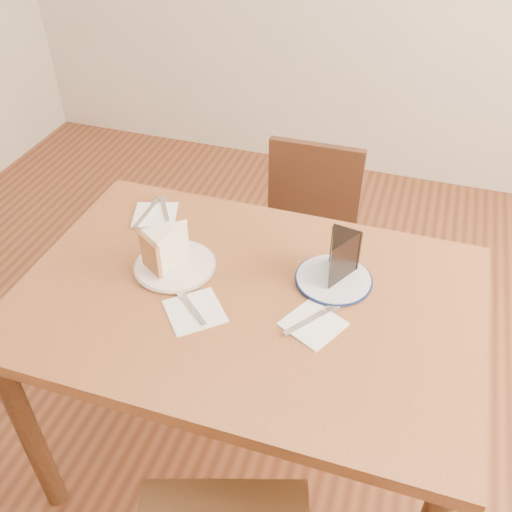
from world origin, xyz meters
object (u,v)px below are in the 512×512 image
Objects in this scene: plate_cream at (175,266)px; chair_far at (303,247)px; plate_navy at (333,279)px; chocolate_cake at (337,260)px; table at (248,322)px; carrot_cake at (171,246)px.

chair_far is at bearing 67.08° from plate_cream.
plate_navy is 0.06m from chocolate_cake.
plate_navy is (0.19, -0.48, 0.30)m from chair_far.
chocolate_cake is (0.43, 0.08, 0.06)m from plate_cream.
table is 5.58× the size of plate_cream.
chocolate_cake is at bearing 31.81° from table.
chocolate_cake is (0.21, 0.13, 0.17)m from table.
plate_cream is at bearing 20.42° from chocolate_cake.
table is 0.63m from chair_far.
chocolate_cake is at bearing 41.59° from carrot_cake.
plate_cream is 0.43m from plate_navy.
chair_far reaches higher than plate_cream.
plate_navy is at bearing 31.49° from table.
carrot_cake is 0.45m from chocolate_cake.
carrot_cake is at bearing 139.43° from plate_cream.
chair_far is 4.12× the size of plate_navy.
table is 10.22× the size of carrot_cake.
carrot_cake is (-0.01, 0.01, 0.06)m from plate_cream.
carrot_cake is (-0.44, -0.07, 0.06)m from plate_navy.
plate_navy reaches higher than table.
carrot_cake reaches higher than table.
carrot_cake reaches higher than plate_navy.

